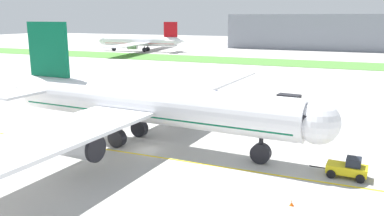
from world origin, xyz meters
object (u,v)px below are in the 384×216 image
object	(u,v)px
airliner_foreground	(143,104)
parked_airliner_far_left	(142,41)
service_truck_baggage_loader	(202,89)
service_truck_fuel_bowser	(292,102)
pushback_tug	(348,168)
traffic_cone_near_nose	(292,203)
ground_crew_wingwalker_port	(114,133)

from	to	relation	value
airliner_foreground	parked_airliner_far_left	bearing A→B (deg)	120.14
service_truck_baggage_loader	parked_airliner_far_left	xyz separation A→B (m)	(-69.28, 94.46, 3.24)
service_truck_baggage_loader	service_truck_fuel_bowser	world-z (taller)	service_truck_fuel_bowser
pushback_tug	service_truck_fuel_bowser	world-z (taller)	service_truck_fuel_bowser
airliner_foreground	service_truck_fuel_bowser	xyz separation A→B (m)	(14.95, 26.71, -3.78)
pushback_tug	service_truck_fuel_bowser	distance (m)	30.06
service_truck_baggage_loader	pushback_tug	bearing A→B (deg)	-48.94
service_truck_fuel_bowser	parked_airliner_far_left	xyz separation A→B (m)	(-88.97, 100.76, 3.25)
traffic_cone_near_nose	parked_airliner_far_left	bearing A→B (deg)	124.57
traffic_cone_near_nose	service_truck_baggage_loader	world-z (taller)	service_truck_baggage_loader
service_truck_baggage_loader	parked_airliner_far_left	world-z (taller)	parked_airliner_far_left
airliner_foreground	service_truck_baggage_loader	world-z (taller)	airliner_foreground
service_truck_fuel_bowser	service_truck_baggage_loader	bearing A→B (deg)	162.24
pushback_tug	parked_airliner_far_left	size ratio (longest dim) A/B	0.08
service_truck_fuel_bowser	parked_airliner_far_left	world-z (taller)	parked_airliner_far_left
ground_crew_wingwalker_port	service_truck_baggage_loader	bearing A→B (deg)	90.50
service_truck_baggage_loader	parked_airliner_far_left	size ratio (longest dim) A/B	0.09
pushback_tug	ground_crew_wingwalker_port	xyz separation A→B (m)	(-29.77, 0.98, 0.05)
ground_crew_wingwalker_port	traffic_cone_near_nose	distance (m)	27.26
traffic_cone_near_nose	airliner_foreground	bearing A→B (deg)	153.66
ground_crew_wingwalker_port	traffic_cone_near_nose	size ratio (longest dim) A/B	3.02
traffic_cone_near_nose	service_truck_baggage_loader	bearing A→B (deg)	120.63
service_truck_fuel_bowser	traffic_cone_near_nose	bearing A→B (deg)	-80.80
traffic_cone_near_nose	ground_crew_wingwalker_port	bearing A→B (deg)	158.76
airliner_foreground	service_truck_baggage_loader	size ratio (longest dim) A/B	11.84
pushback_tug	service_truck_fuel_bowser	bearing A→B (deg)	110.19
parked_airliner_far_left	pushback_tug	bearing A→B (deg)	-52.39
service_truck_fuel_bowser	pushback_tug	bearing A→B (deg)	-69.81
airliner_foreground	traffic_cone_near_nose	xyz separation A→B (m)	(20.96, -10.38, -5.10)
ground_crew_wingwalker_port	service_truck_fuel_bowser	bearing A→B (deg)	54.53
ground_crew_wingwalker_port	service_truck_fuel_bowser	size ratio (longest dim) A/B	0.32
ground_crew_wingwalker_port	parked_airliner_far_left	world-z (taller)	parked_airliner_far_left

